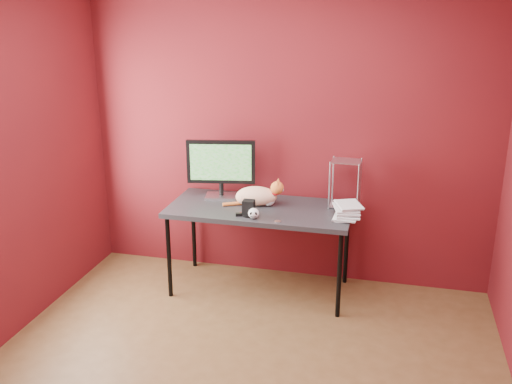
% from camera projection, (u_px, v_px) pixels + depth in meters
% --- Properties ---
extents(room, '(3.52, 3.52, 2.61)m').
position_uv_depth(room, '(229.00, 173.00, 3.18)').
color(room, '#4F351B').
rests_on(room, ground).
extents(desk, '(1.50, 0.70, 0.75)m').
position_uv_depth(desk, '(260.00, 213.00, 4.71)').
color(desk, black).
rests_on(desk, ground).
extents(monitor, '(0.58, 0.23, 0.50)m').
position_uv_depth(monitor, '(221.00, 166.00, 4.84)').
color(monitor, '#BABABF').
rests_on(monitor, desk).
extents(cat, '(0.50, 0.21, 0.24)m').
position_uv_depth(cat, '(257.00, 196.00, 4.71)').
color(cat, orange).
rests_on(cat, desk).
extents(skull_mug, '(0.09, 0.09, 0.08)m').
position_uv_depth(skull_mug, '(254.00, 213.00, 4.43)').
color(skull_mug, white).
rests_on(skull_mug, desk).
extents(speaker, '(0.11, 0.11, 0.13)m').
position_uv_depth(speaker, '(249.00, 209.00, 4.48)').
color(speaker, black).
rests_on(speaker, desk).
extents(book_stack, '(0.26, 0.29, 1.22)m').
position_uv_depth(book_stack, '(339.00, 141.00, 4.29)').
color(book_stack, beige).
rests_on(book_stack, desk).
extents(wire_rack, '(0.24, 0.20, 0.40)m').
position_uv_depth(wire_rack, '(345.00, 183.00, 4.65)').
color(wire_rack, '#BABABF').
rests_on(wire_rack, desk).
extents(pocket_knife, '(0.08, 0.04, 0.02)m').
position_uv_depth(pocket_knife, '(245.00, 214.00, 4.52)').
color(pocket_knife, maroon).
rests_on(pocket_knife, desk).
extents(black_gadget, '(0.06, 0.05, 0.02)m').
position_uv_depth(black_gadget, '(239.00, 215.00, 4.49)').
color(black_gadget, black).
rests_on(black_gadget, desk).
extents(washer, '(0.05, 0.05, 0.00)m').
position_uv_depth(washer, '(278.00, 221.00, 4.38)').
color(washer, '#BABABF').
rests_on(washer, desk).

